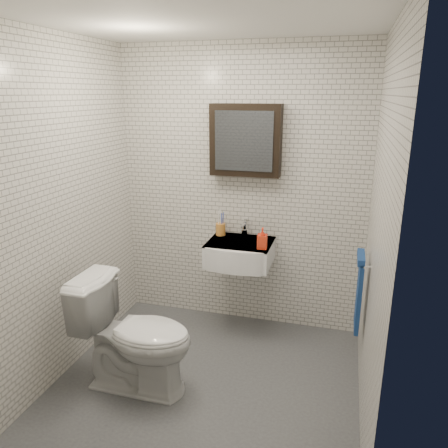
# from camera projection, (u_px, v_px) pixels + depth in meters

# --- Properties ---
(ground) EXTENTS (2.20, 2.00, 0.01)m
(ground) POSITION_uv_depth(u_px,v_px,m) (208.00, 378.00, 3.32)
(ground) COLOR #45474C
(ground) RESTS_ON ground
(room_shell) EXTENTS (2.22, 2.02, 2.51)m
(room_shell) POSITION_uv_depth(u_px,v_px,m) (206.00, 190.00, 2.89)
(room_shell) COLOR silver
(room_shell) RESTS_ON ground
(washbasin) EXTENTS (0.55, 0.50, 0.20)m
(washbasin) POSITION_uv_depth(u_px,v_px,m) (239.00, 253.00, 3.76)
(washbasin) COLOR white
(washbasin) RESTS_ON room_shell
(faucet) EXTENTS (0.06, 0.20, 0.15)m
(faucet) POSITION_uv_depth(u_px,v_px,m) (244.00, 229.00, 3.90)
(faucet) COLOR silver
(faucet) RESTS_ON washbasin
(mirror_cabinet) EXTENTS (0.60, 0.15, 0.60)m
(mirror_cabinet) POSITION_uv_depth(u_px,v_px,m) (246.00, 140.00, 3.67)
(mirror_cabinet) COLOR black
(mirror_cabinet) RESTS_ON room_shell
(towel_rail) EXTENTS (0.09, 0.30, 0.58)m
(towel_rail) POSITION_uv_depth(u_px,v_px,m) (359.00, 289.00, 3.16)
(towel_rail) COLOR silver
(towel_rail) RESTS_ON room_shell
(toothbrush_cup) EXTENTS (0.10, 0.10, 0.24)m
(toothbrush_cup) POSITION_uv_depth(u_px,v_px,m) (221.00, 229.00, 3.93)
(toothbrush_cup) COLOR #C57F31
(toothbrush_cup) RESTS_ON washbasin
(soap_bottle) EXTENTS (0.09, 0.09, 0.18)m
(soap_bottle) POSITION_uv_depth(u_px,v_px,m) (262.00, 238.00, 3.58)
(soap_bottle) COLOR orange
(soap_bottle) RESTS_ON washbasin
(toilet) EXTENTS (0.84, 0.48, 0.85)m
(toilet) POSITION_uv_depth(u_px,v_px,m) (135.00, 335.00, 3.12)
(toilet) COLOR white
(toilet) RESTS_ON ground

